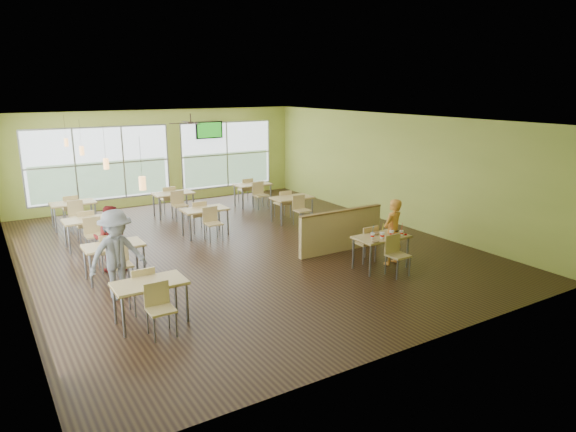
{
  "coord_description": "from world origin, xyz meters",
  "views": [
    {
      "loc": [
        -5.5,
        -11.16,
        3.98
      ],
      "look_at": [
        0.69,
        -1.2,
        0.99
      ],
      "focal_mm": 32.0,
      "sensor_mm": 36.0,
      "label": 1
    }
  ],
  "objects_px": {
    "main_table": "(381,241)",
    "man_plaid": "(392,232)",
    "food_basket": "(393,230)",
    "half_wall_divider": "(341,230)"
  },
  "relations": [
    {
      "from": "man_plaid",
      "to": "food_basket",
      "type": "bearing_deg",
      "value": -175.51
    },
    {
      "from": "main_table",
      "to": "man_plaid",
      "type": "bearing_deg",
      "value": 11.74
    },
    {
      "from": "main_table",
      "to": "man_plaid",
      "type": "distance_m",
      "value": 0.44
    },
    {
      "from": "main_table",
      "to": "half_wall_divider",
      "type": "relative_size",
      "value": 0.63
    },
    {
      "from": "man_plaid",
      "to": "main_table",
      "type": "bearing_deg",
      "value": -1.45
    },
    {
      "from": "half_wall_divider",
      "to": "food_basket",
      "type": "distance_m",
      "value": 1.45
    },
    {
      "from": "main_table",
      "to": "half_wall_divider",
      "type": "bearing_deg",
      "value": 90.0
    },
    {
      "from": "man_plaid",
      "to": "food_basket",
      "type": "height_order",
      "value": "man_plaid"
    },
    {
      "from": "half_wall_divider",
      "to": "man_plaid",
      "type": "relative_size",
      "value": 1.58
    },
    {
      "from": "half_wall_divider",
      "to": "man_plaid",
      "type": "distance_m",
      "value": 1.44
    }
  ]
}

